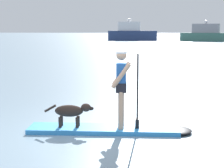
% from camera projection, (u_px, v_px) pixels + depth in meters
% --- Properties ---
extents(ground_plane, '(400.00, 400.00, 0.00)m').
position_uv_depth(ground_plane, '(103.00, 131.00, 7.76)').
color(ground_plane, gray).
extents(paddleboard, '(3.61, 1.14, 0.10)m').
position_uv_depth(paddleboard, '(114.00, 129.00, 7.74)').
color(paddleboard, '#338CD8').
rests_on(paddleboard, ground_plane).
extents(person_paddler, '(0.64, 0.52, 1.69)m').
position_uv_depth(person_paddler, '(122.00, 83.00, 7.58)').
color(person_paddler, tan).
rests_on(person_paddler, paddleboard).
extents(dog, '(1.09, 0.30, 0.52)m').
position_uv_depth(dog, '(71.00, 111.00, 7.73)').
color(dog, '#2D231E').
rests_on(dog, paddleboard).
extents(moored_boat_starboard, '(9.70, 3.44, 4.30)m').
position_uv_depth(moored_boat_starboard, '(132.00, 33.00, 69.89)').
color(moored_boat_starboard, navy).
rests_on(moored_boat_starboard, ground_plane).
extents(moored_boat_outer, '(10.99, 4.89, 3.85)m').
position_uv_depth(moored_boat_outer, '(209.00, 35.00, 65.83)').
color(moored_boat_outer, '#3F7266').
rests_on(moored_boat_outer, ground_plane).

